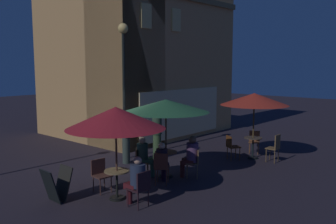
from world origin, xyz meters
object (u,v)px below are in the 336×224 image
at_px(street_lamp_near_corner, 124,63).
at_px(cafe_table_1, 253,144).
at_px(cafe_table_0, 166,159).
at_px(cafe_chair_5, 275,146).
at_px(menu_sandwich_board, 57,185).
at_px(cafe_table_2, 117,180).
at_px(patio_umbrella_2, 116,118).
at_px(cafe_chair_3, 254,140).
at_px(cafe_chair_6, 100,172).
at_px(cafe_chair_4, 231,145).
at_px(patron_seated_2, 191,154).
at_px(cafe_chair_7, 141,186).
at_px(patron_seated_3, 136,178).
at_px(patron_standing_5, 157,134).
at_px(patio_umbrella_0, 166,106).
at_px(cafe_chair_1, 161,165).
at_px(patron_seated_1, 162,160).
at_px(patron_seated_0, 144,154).
at_px(cafe_chair_0, 140,160).
at_px(patron_standing_4, 126,139).
at_px(patio_umbrella_1, 254,99).
at_px(cafe_chair_2, 195,160).

xyz_separation_m(street_lamp_near_corner, cafe_table_1, (3.11, -3.45, -2.93)).
distance_m(cafe_table_0, cafe_chair_5, 4.13).
distance_m(menu_sandwich_board, cafe_table_2, 1.48).
relative_size(patio_umbrella_2, cafe_chair_3, 2.92).
height_order(cafe_table_1, cafe_chair_6, cafe_chair_6).
xyz_separation_m(cafe_chair_5, cafe_chair_6, (-5.88, 2.20, -0.06)).
bearing_deg(cafe_chair_4, street_lamp_near_corner, 162.32).
bearing_deg(patron_seated_2, cafe_chair_4, -122.32).
xyz_separation_m(cafe_chair_7, patron_seated_3, (-0.00, 0.14, 0.16)).
bearing_deg(cafe_table_1, patron_seated_2, 174.77).
distance_m(patron_seated_2, patron_standing_5, 2.51).
xyz_separation_m(patio_umbrella_2, cafe_chair_7, (0.01, -0.85, -1.55)).
xyz_separation_m(patio_umbrella_0, cafe_chair_6, (-2.14, 0.45, -1.64)).
xyz_separation_m(patio_umbrella_0, patron_standing_5, (1.42, 1.70, -1.27)).
relative_size(cafe_table_0, cafe_chair_1, 0.83).
xyz_separation_m(street_lamp_near_corner, cafe_chair_5, (3.13, -4.29, -2.87)).
xyz_separation_m(patron_seated_1, patron_seated_2, (1.00, -0.26, 0.04)).
distance_m(patio_umbrella_2, patron_seated_0, 2.41).
xyz_separation_m(cafe_chair_5, cafe_chair_7, (-5.96, 0.58, -0.05)).
bearing_deg(cafe_chair_4, cafe_table_0, -154.95).
xyz_separation_m(street_lamp_near_corner, cafe_chair_3, (3.90, -3.08, -2.94)).
height_order(cafe_chair_3, cafe_chair_5, cafe_chair_5).
bearing_deg(menu_sandwich_board, cafe_chair_5, -17.60).
distance_m(cafe_chair_0, patron_seated_3, 2.36).
xyz_separation_m(cafe_chair_7, patron_seated_1, (1.66, 0.82, 0.15)).
bearing_deg(patio_umbrella_0, patio_umbrella_2, -171.82).
relative_size(cafe_table_1, patron_standing_4, 0.46).
bearing_deg(patron_seated_0, patron_seated_3, -90.36).
xyz_separation_m(patio_umbrella_1, cafe_chair_0, (-4.25, 1.51, -1.63)).
bearing_deg(patron_seated_0, cafe_chair_6, -129.32).
relative_size(street_lamp_near_corner, cafe_table_1, 6.20).
height_order(cafe_chair_6, patron_standing_5, patron_standing_5).
relative_size(cafe_chair_6, patron_seated_3, 0.71).
bearing_deg(cafe_chair_1, patron_standing_4, 37.48).
xyz_separation_m(patio_umbrella_1, patron_seated_2, (-3.28, 0.30, -1.44)).
distance_m(cafe_table_0, patron_seated_0, 0.68).
xyz_separation_m(menu_sandwich_board, patron_standing_4, (3.56, 1.38, 0.42)).
bearing_deg(cafe_chair_2, street_lamp_near_corner, -37.60).
relative_size(patio_umbrella_0, patron_seated_1, 2.14).
bearing_deg(cafe_chair_0, patron_standing_5, 78.58).
height_order(patio_umbrella_1, patron_seated_0, patio_umbrella_1).
relative_size(cafe_chair_2, patron_seated_1, 0.72).
height_order(cafe_table_2, cafe_chair_4, cafe_chair_4).
xyz_separation_m(cafe_chair_3, patron_standing_5, (-3.09, 2.24, 0.38)).
relative_size(cafe_table_2, cafe_chair_5, 0.76).
xyz_separation_m(cafe_chair_4, patron_seated_0, (-3.45, 0.94, 0.15)).
xyz_separation_m(cafe_chair_3, patron_seated_0, (-4.95, 1.04, 0.17)).
bearing_deg(cafe_chair_2, patio_umbrella_0, -0.00).
bearing_deg(patron_seated_3, cafe_chair_0, -46.52).
height_order(cafe_chair_1, patron_standing_4, patron_standing_4).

